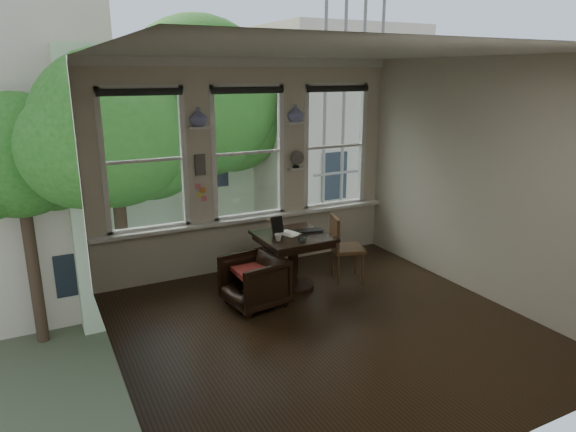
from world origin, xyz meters
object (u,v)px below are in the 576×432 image
armchair_left (254,281)px  laptop (311,232)px  mug (278,237)px  table (293,261)px  side_chair_right (347,248)px

armchair_left → laptop: laptop is taller
armchair_left → mug: size_ratio=7.28×
table → armchair_left: table is taller
table → side_chair_right: bearing=-5.7°
side_chair_right → laptop: size_ratio=2.52×
table → laptop: (0.26, -0.04, 0.39)m
laptop → mug: (-0.54, -0.10, 0.03)m
table → mug: bearing=-154.7°
mug → table: bearing=25.3°
armchair_left → side_chair_right: (1.49, 0.18, 0.14)m
armchair_left → table: bearing=103.0°
table → side_chair_right: (0.81, -0.08, 0.09)m
table → mug: (-0.28, -0.13, 0.42)m
armchair_left → side_chair_right: size_ratio=0.76×
armchair_left → side_chair_right: 1.51m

